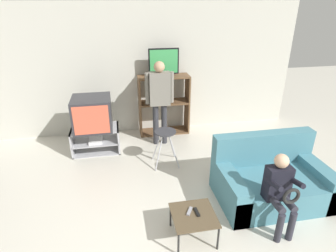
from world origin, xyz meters
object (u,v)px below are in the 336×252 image
(tv_stand, at_px, (96,140))
(person_seated_child, at_px, (280,188))
(television_main, at_px, (92,114))
(snack_table, at_px, (194,217))
(couch, at_px, (271,180))
(folding_stool, at_px, (165,137))
(remote_control_white, at_px, (190,211))
(person_standing_adult, at_px, (160,96))
(media_shelf, at_px, (164,105))
(television_flat, at_px, (164,63))
(remote_control_black, at_px, (197,212))

(tv_stand, bearing_deg, person_seated_child, -46.48)
(tv_stand, distance_m, television_main, 0.53)
(snack_table, height_order, couch, couch)
(tv_stand, distance_m, folding_stool, 1.41)
(snack_table, relative_size, remote_control_white, 3.52)
(couch, xyz_separation_m, person_standing_adult, (-1.28, 1.93, 0.71))
(tv_stand, relative_size, media_shelf, 0.70)
(remote_control_white, bearing_deg, media_shelf, 115.78)
(television_main, height_order, media_shelf, media_shelf)
(television_flat, bearing_deg, person_standing_adult, -109.03)
(tv_stand, distance_m, media_shelf, 1.55)
(media_shelf, distance_m, person_standing_adult, 0.62)
(television_main, xyz_separation_m, folding_stool, (1.20, -0.68, -0.25))
(tv_stand, height_order, remote_control_white, tv_stand)
(folding_stool, xyz_separation_m, snack_table, (0.03, -1.68, -0.20))
(couch, relative_size, person_seated_child, 1.51)
(couch, xyz_separation_m, person_seated_child, (-0.23, -0.55, 0.30))
(remote_control_black, height_order, remote_control_white, same)
(media_shelf, height_order, snack_table, media_shelf)
(person_seated_child, bearing_deg, person_standing_adult, 112.91)
(television_main, distance_m, person_standing_adult, 1.26)
(tv_stand, relative_size, snack_table, 1.70)
(remote_control_black, height_order, person_standing_adult, person_standing_adult)
(remote_control_black, height_order, person_seated_child, person_seated_child)
(snack_table, height_order, remote_control_white, remote_control_white)
(person_standing_adult, height_order, person_seated_child, person_standing_adult)
(couch, height_order, person_standing_adult, person_standing_adult)
(media_shelf, xyz_separation_m, television_flat, (0.00, -0.02, 0.86))
(media_shelf, xyz_separation_m, person_standing_adult, (-0.16, -0.48, 0.36))
(media_shelf, bearing_deg, snack_table, -93.08)
(television_main, bearing_deg, person_seated_child, -46.23)
(tv_stand, distance_m, remote_control_white, 2.61)
(television_main, xyz_separation_m, television_flat, (1.39, 0.56, 0.73))
(folding_stool, relative_size, person_standing_adult, 0.39)
(media_shelf, distance_m, remote_control_black, 2.94)
(remote_control_black, relative_size, couch, 0.10)
(television_flat, distance_m, person_seated_child, 3.21)
(tv_stand, height_order, person_standing_adult, person_standing_adult)
(television_flat, bearing_deg, media_shelf, 93.83)
(television_flat, distance_m, couch, 2.90)
(tv_stand, relative_size, remote_control_black, 5.99)
(folding_stool, bearing_deg, television_flat, 81.13)
(folding_stool, bearing_deg, media_shelf, 81.30)
(snack_table, bearing_deg, folding_stool, 91.17)
(television_flat, distance_m, remote_control_white, 3.10)
(media_shelf, distance_m, remote_control_white, 2.91)
(snack_table, relative_size, couch, 0.34)
(media_shelf, bearing_deg, couch, -65.04)
(media_shelf, relative_size, person_standing_adult, 0.76)
(folding_stool, distance_m, person_standing_adult, 0.91)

